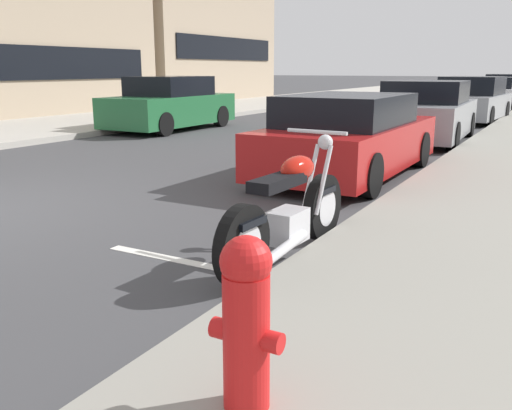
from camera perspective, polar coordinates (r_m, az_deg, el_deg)
The scene contains 10 objects.
sidewalk_far_curb at distance 20.60m, azimuth -10.47°, elevation 9.07°, with size 120.00×5.00×0.14m, color #ADA89E.
parking_stall_stripe at distance 4.95m, azimuth -5.01°, elevation -6.25°, with size 0.12×2.20×0.01m, color silver.
parked_motorcycle at distance 5.00m, azimuth 3.41°, elevation -0.80°, with size 2.15×0.62×1.13m.
parked_car_mid_block at distance 9.07m, azimuth 9.57°, elevation 6.89°, with size 4.25×1.82×1.31m.
parked_car_second_in_row at distance 14.00m, azimuth 17.03°, elevation 9.01°, with size 4.29×2.04×1.43m.
parked_car_far_down_curb at distance 19.78m, azimuth 21.21°, elevation 9.97°, with size 4.41×2.10×1.45m.
parked_car_at_intersection at distance 25.59m, azimuth 22.96°, elevation 10.44°, with size 4.57×2.02×1.36m.
parked_car_near_corner at distance 31.58m, azimuth 24.11°, elevation 10.80°, with size 4.71×2.00×1.43m.
car_opposite_curb at distance 16.18m, azimuth -8.81°, elevation 10.14°, with size 4.26×1.92×1.49m.
fire_hydrant at distance 2.59m, azimuth -1.01°, elevation -11.60°, with size 0.24×0.36×0.84m.
Camera 1 is at (-3.83, -6.31, 1.70)m, focal length 38.94 mm.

